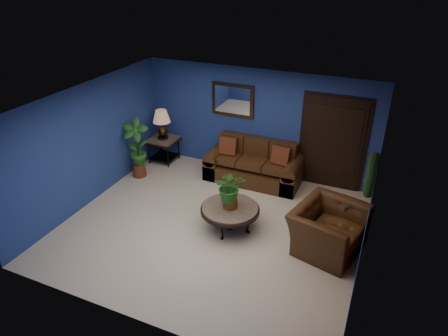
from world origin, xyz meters
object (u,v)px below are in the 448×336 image
at_px(table_lamp, 162,121).
at_px(armchair, 328,229).
at_px(coffee_table, 230,210).
at_px(side_chair, 282,165).
at_px(end_table, 164,144).
at_px(sofa, 254,167).

height_order(table_lamp, armchair, table_lamp).
height_order(coffee_table, side_chair, side_chair).
height_order(coffee_table, end_table, end_table).
relative_size(side_chair, armchair, 0.69).
bearing_deg(table_lamp, end_table, 180.00).
distance_m(coffee_table, table_lamp, 3.37).
bearing_deg(end_table, sofa, 0.75).
xyz_separation_m(coffee_table, side_chair, (0.43, 2.04, 0.06)).
height_order(end_table, table_lamp, table_lamp).
height_order(sofa, coffee_table, sofa).
relative_size(end_table, table_lamp, 0.95).
bearing_deg(side_chair, coffee_table, -97.18).
xyz_separation_m(coffee_table, armchair, (1.81, 0.15, -0.02)).
distance_m(sofa, end_table, 2.42).
xyz_separation_m(table_lamp, side_chair, (3.07, 0.06, -0.60)).
bearing_deg(coffee_table, table_lamp, 143.19).
distance_m(table_lamp, armchair, 4.86).
bearing_deg(end_table, coffee_table, -36.81).
bearing_deg(armchair, sofa, 61.93).
relative_size(table_lamp, armchair, 0.57).
bearing_deg(end_table, armchair, -22.36).
bearing_deg(coffee_table, end_table, 143.19).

